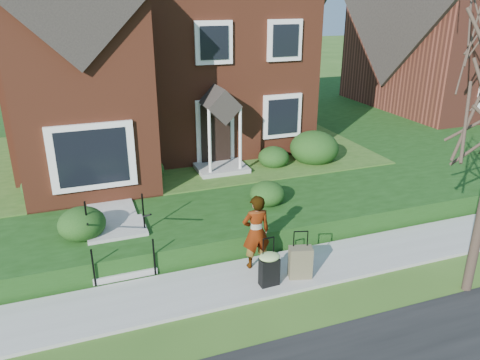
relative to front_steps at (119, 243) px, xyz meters
name	(u,v)px	position (x,y,z in m)	size (l,w,h in m)	color
ground	(245,281)	(2.50, -1.84, -0.47)	(120.00, 120.00, 0.00)	#2D5119
sidewalk	(245,280)	(2.50, -1.84, -0.43)	(60.00, 1.60, 0.08)	#9E9B93
terrace	(243,130)	(6.50, 9.06, -0.17)	(44.00, 20.00, 0.60)	#16390F
walkway	(106,189)	(0.00, 3.16, 0.16)	(1.20, 6.00, 0.06)	#9E9B93
main_house	(146,16)	(2.29, 7.76, 4.79)	(10.40, 10.20, 9.40)	brown
neighbour_house	(468,11)	(18.50, 9.16, 4.77)	(9.40, 8.00, 9.20)	brown
front_steps	(119,243)	(0.00, 0.00, 0.00)	(1.40, 2.02, 1.50)	#9E9B93
foundation_shrubs	(223,165)	(3.51, 2.80, 0.60)	(10.13, 4.34, 1.17)	black
woman	(256,232)	(2.91, -1.45, 0.50)	(0.65, 0.43, 1.78)	#999999
suitcase_black	(269,267)	(2.90, -2.24, 0.04)	(0.48, 0.40, 1.12)	black
suitcase_olive	(300,262)	(3.67, -2.19, -0.03)	(0.57, 0.41, 1.10)	brown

